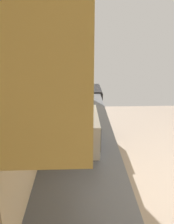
# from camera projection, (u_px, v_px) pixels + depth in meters

# --- Properties ---
(wall_back) EXTENTS (4.32, 0.12, 2.64)m
(wall_back) POSITION_uv_depth(u_px,v_px,m) (38.00, 90.00, 1.89)
(wall_back) COLOR beige
(wall_back) RESTS_ON ground_plane
(counter_run) EXTENTS (3.49, 0.63, 0.89)m
(counter_run) POSITION_uv_depth(u_px,v_px,m) (81.00, 199.00, 1.88)
(counter_run) COLOR #E9D27C
(counter_run) RESTS_ON ground_plane
(upper_cabinets) EXTENTS (2.16, 0.33, 0.63)m
(upper_cabinets) POSITION_uv_depth(u_px,v_px,m) (57.00, 27.00, 1.39)
(upper_cabinets) COLOR #F2D67B
(oven_range) EXTENTS (0.61, 0.67, 1.07)m
(oven_range) POSITION_uv_depth(u_px,v_px,m) (81.00, 113.00, 3.78)
(oven_range) COLOR black
(oven_range) RESTS_ON ground_plane
(microwave) EXTENTS (0.52, 0.34, 0.27)m
(microwave) POSITION_uv_depth(u_px,v_px,m) (78.00, 130.00, 1.83)
(microwave) COLOR white
(microwave) RESTS_ON counter_run
(bowl) EXTENTS (0.13, 0.13, 0.06)m
(bowl) POSITION_uv_depth(u_px,v_px,m) (86.00, 98.00, 3.06)
(bowl) COLOR #4C8CBF
(bowl) RESTS_ON counter_run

